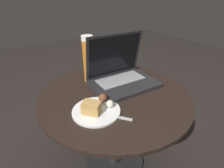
% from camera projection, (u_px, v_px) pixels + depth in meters
% --- Properties ---
extents(ground_plane, '(6.00, 6.00, 0.00)m').
position_uv_depth(ground_plane, '(114.00, 160.00, 1.11)').
color(ground_plane, black).
extents(table, '(0.74, 0.74, 0.50)m').
position_uv_depth(table, '(115.00, 113.00, 0.93)').
color(table, black).
rests_on(table, ground_plane).
extents(laptop, '(0.35, 0.27, 0.26)m').
position_uv_depth(laptop, '(121.00, 74.00, 0.94)').
color(laptop, '#232326').
rests_on(laptop, table).
extents(beer_glass, '(0.06, 0.06, 0.25)m').
position_uv_depth(beer_glass, '(88.00, 59.00, 0.93)').
color(beer_glass, '#C6701E').
rests_on(beer_glass, table).
extents(snack_plate, '(0.20, 0.20, 0.06)m').
position_uv_depth(snack_plate, '(96.00, 108.00, 0.73)').
color(snack_plate, white).
rests_on(snack_plate, table).
extents(fork, '(0.12, 0.15, 0.00)m').
position_uv_depth(fork, '(108.00, 115.00, 0.71)').
color(fork, '#B2B2B7').
rests_on(fork, table).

